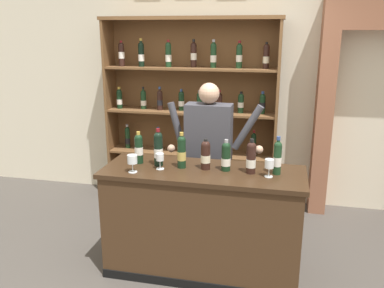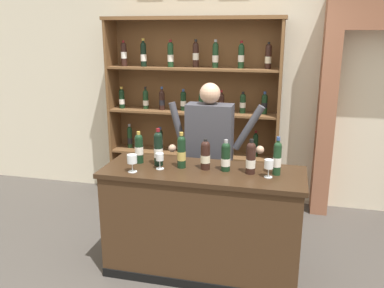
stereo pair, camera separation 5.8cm
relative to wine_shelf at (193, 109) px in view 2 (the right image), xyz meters
name	(u,v)px [view 2 (the right image)]	position (x,y,z in m)	size (l,w,h in m)	color
ground_plane	(190,269)	(0.33, -1.49, -1.21)	(14.00, 14.00, 0.02)	#47423D
back_wall	(225,76)	(0.33, 0.33, 0.37)	(12.00, 0.19, 3.13)	beige
wine_shelf	(193,109)	(0.00, 0.00, 0.00)	(2.10, 0.37, 2.27)	brown
tasting_counter	(202,222)	(0.44, -1.49, -0.71)	(1.72, 0.63, 0.97)	#422B19
shopkeeper	(210,144)	(0.37, -0.83, -0.19)	(0.97, 0.22, 1.63)	#2D3347
tasting_bottle_bianco	(139,148)	(-0.15, -1.43, -0.09)	(0.07, 0.07, 0.29)	black
tasting_bottle_chianti	(158,148)	(0.04, -1.46, -0.07)	(0.08, 0.08, 0.33)	black
tasting_bottle_brunello	(181,151)	(0.25, -1.47, -0.08)	(0.07, 0.07, 0.31)	black
tasting_bottle_super_tuscan	(205,155)	(0.46, -1.46, -0.10)	(0.08, 0.08, 0.27)	black
tasting_bottle_prosecco	(226,157)	(0.63, -1.46, -0.10)	(0.08, 0.08, 0.27)	black
tasting_bottle_rosso	(251,158)	(0.84, -1.48, -0.09)	(0.08, 0.08, 0.29)	black
tasting_bottle_vin_santo	(277,158)	(1.06, -1.46, -0.08)	(0.07, 0.07, 0.32)	#19381E
wine_glass_spare	(132,160)	(-0.12, -1.68, -0.12)	(0.08, 0.08, 0.15)	silver
wine_glass_center	(269,165)	(0.99, -1.54, -0.12)	(0.07, 0.07, 0.15)	silver
wine_glass_right	(160,158)	(0.08, -1.55, -0.13)	(0.07, 0.07, 0.14)	silver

